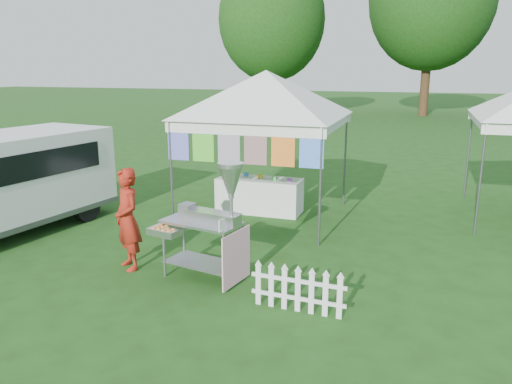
% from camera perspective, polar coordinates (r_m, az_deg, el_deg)
% --- Properties ---
extents(ground, '(120.00, 120.00, 0.00)m').
position_cam_1_polar(ground, '(7.47, -7.03, -10.16)').
color(ground, '#1F4714').
rests_on(ground, ground).
extents(canopy_main, '(4.24, 4.24, 3.45)m').
position_cam_1_polar(canopy_main, '(10.08, 1.16, 13.70)').
color(canopy_main, '#59595E').
rests_on(canopy_main, ground).
extents(tree_left, '(6.40, 6.40, 9.53)m').
position_cam_1_polar(tree_left, '(31.57, 1.82, 19.13)').
color(tree_left, '#352513').
rests_on(tree_left, ground).
extents(donut_cart, '(1.40, 0.87, 1.78)m').
position_cam_1_polar(donut_cart, '(7.13, -5.07, -2.31)').
color(donut_cart, gray).
rests_on(donut_cart, ground).
extents(vendor, '(0.69, 0.65, 1.59)m').
position_cam_1_polar(vendor, '(7.88, -14.48, -3.04)').
color(vendor, maroon).
rests_on(vendor, ground).
extents(picket_fence, '(1.26, 0.09, 0.56)m').
position_cam_1_polar(picket_fence, '(6.50, 4.80, -11.17)').
color(picket_fence, white).
rests_on(picket_fence, ground).
extents(display_table, '(1.80, 0.70, 0.74)m').
position_cam_1_polar(display_table, '(10.76, 0.39, -0.37)').
color(display_table, white).
rests_on(display_table, ground).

